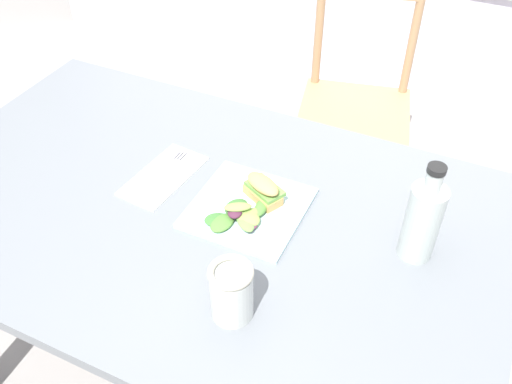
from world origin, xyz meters
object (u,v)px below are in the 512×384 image
(bottle_cold_brew, at_px, (421,224))
(fork_on_napkin, at_px, (168,170))
(plate_lunch, at_px, (248,208))
(chair_wooden_far, at_px, (355,106))
(sandwich_half_front, at_px, (263,189))
(dining_table, at_px, (200,243))
(mason_jar_iced_tea, at_px, (232,294))

(bottle_cold_brew, bearing_deg, fork_on_napkin, 179.71)
(plate_lunch, bearing_deg, chair_wooden_far, 91.07)
(chair_wooden_far, relative_size, bottle_cold_brew, 3.84)
(sandwich_half_front, xyz_separation_m, bottle_cold_brew, (0.34, -0.01, 0.04))
(chair_wooden_far, height_order, plate_lunch, chair_wooden_far)
(chair_wooden_far, xyz_separation_m, sandwich_half_front, (0.04, -0.91, 0.33))
(dining_table, bearing_deg, sandwich_half_front, 30.67)
(chair_wooden_far, bearing_deg, bottle_cold_brew, -67.43)
(plate_lunch, xyz_separation_m, fork_on_napkin, (-0.23, 0.03, 0.00))
(chair_wooden_far, height_order, mason_jar_iced_tea, chair_wooden_far)
(plate_lunch, bearing_deg, fork_on_napkin, 171.55)
(chair_wooden_far, xyz_separation_m, bottle_cold_brew, (0.38, -0.91, 0.37))
(chair_wooden_far, bearing_deg, fork_on_napkin, -103.18)
(sandwich_half_front, bearing_deg, dining_table, -149.33)
(dining_table, xyz_separation_m, bottle_cold_brew, (0.47, 0.07, 0.20))
(sandwich_half_front, distance_m, fork_on_napkin, 0.25)
(fork_on_napkin, xyz_separation_m, bottle_cold_brew, (0.59, -0.00, 0.08))
(sandwich_half_front, bearing_deg, mason_jar_iced_tea, -76.02)
(plate_lunch, distance_m, bottle_cold_brew, 0.37)
(sandwich_half_front, bearing_deg, plate_lunch, -116.76)
(dining_table, height_order, chair_wooden_far, chair_wooden_far)
(fork_on_napkin, xyz_separation_m, mason_jar_iced_tea, (0.32, -0.29, 0.05))
(dining_table, relative_size, chair_wooden_far, 1.58)
(bottle_cold_brew, bearing_deg, chair_wooden_far, 112.57)
(chair_wooden_far, distance_m, bottle_cold_brew, 1.06)
(mason_jar_iced_tea, bearing_deg, chair_wooden_far, 95.23)
(mason_jar_iced_tea, bearing_deg, dining_table, 132.75)
(plate_lunch, relative_size, mason_jar_iced_tea, 2.02)
(plate_lunch, height_order, bottle_cold_brew, bottle_cold_brew)
(plate_lunch, xyz_separation_m, bottle_cold_brew, (0.36, 0.03, 0.08))
(dining_table, distance_m, mason_jar_iced_tea, 0.35)
(dining_table, xyz_separation_m, chair_wooden_far, (0.09, 0.99, -0.17))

